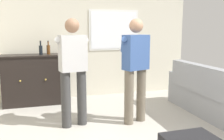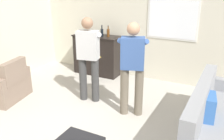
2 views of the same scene
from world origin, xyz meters
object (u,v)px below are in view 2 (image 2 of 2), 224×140
(person_standing_right, at_px, (132,65))
(bottle_liquor_amber, at_px, (108,33))
(bottle_wine_green, at_px, (102,32))
(sideboard_cabinet, at_px, (97,55))
(couch, at_px, (209,123))
(armchair, at_px, (7,86))
(person_standing_left, at_px, (89,56))

(person_standing_right, bearing_deg, bottle_liquor_amber, 130.27)
(person_standing_right, bearing_deg, bottle_wine_green, 134.27)
(sideboard_cabinet, bearing_deg, couch, -31.11)
(armchair, xyz_separation_m, bottle_wine_green, (1.05, 2.10, 0.83))
(sideboard_cabinet, xyz_separation_m, person_standing_left, (0.63, -1.37, 0.43))
(person_standing_left, relative_size, person_standing_right, 1.00)
(armchair, bearing_deg, bottle_wine_green, 63.43)
(sideboard_cabinet, relative_size, person_standing_left, 0.72)
(bottle_wine_green, xyz_separation_m, person_standing_right, (1.43, -1.47, -0.18))
(armchair, distance_m, bottle_liquor_amber, 2.59)
(armchair, bearing_deg, person_standing_left, 26.72)
(couch, bearing_deg, armchair, -174.95)
(sideboard_cabinet, height_order, bottle_wine_green, bottle_wine_green)
(bottle_wine_green, bearing_deg, person_standing_right, -45.73)
(couch, distance_m, armchair, 3.87)
(bottle_liquor_amber, bearing_deg, sideboard_cabinet, -177.81)
(couch, bearing_deg, person_standing_right, 168.04)
(sideboard_cabinet, distance_m, person_standing_right, 2.24)
(person_standing_right, bearing_deg, sideboard_cabinet, 136.84)
(bottle_wine_green, distance_m, bottle_liquor_amber, 0.16)
(sideboard_cabinet, distance_m, bottle_wine_green, 0.63)
(couch, xyz_separation_m, armchair, (-3.85, -0.34, -0.05))
(bottle_wine_green, bearing_deg, sideboard_cabinet, 168.83)
(bottle_liquor_amber, bearing_deg, armchair, -119.20)
(couch, xyz_separation_m, bottle_wine_green, (-2.80, 1.76, 0.78))
(armchair, distance_m, person_standing_left, 1.81)
(armchair, distance_m, sideboard_cabinet, 2.32)
(sideboard_cabinet, height_order, person_standing_left, person_standing_left)
(sideboard_cabinet, xyz_separation_m, bottle_liquor_amber, (0.32, 0.01, 0.60))
(person_standing_right, bearing_deg, armchair, -165.76)
(bottle_liquor_amber, relative_size, person_standing_left, 0.16)
(armchair, relative_size, person_standing_right, 0.58)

